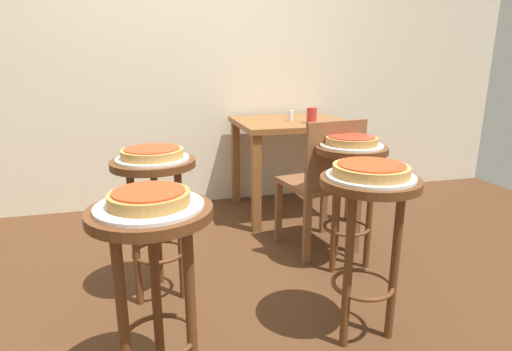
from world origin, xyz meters
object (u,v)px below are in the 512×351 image
(pizza_foreground, at_px, (149,197))
(serving_plate_middle, at_px, (371,176))
(serving_plate_foreground, at_px, (150,206))
(pizza_leftside, at_px, (152,153))
(cup_near_edge, at_px, (312,115))
(wooden_chair, at_px, (324,181))
(stool_middle, at_px, (367,220))
(condiment_shaker, at_px, (291,115))
(serving_plate_rear, at_px, (351,145))
(dining_table, at_px, (291,136))
(stool_foreground, at_px, (154,260))
(stool_rear, at_px, (349,178))
(serving_plate_leftside, at_px, (153,159))
(stool_leftside, at_px, (155,196))
(pizza_rear, at_px, (352,140))
(pizza_middle, at_px, (371,170))

(pizza_foreground, xyz_separation_m, serving_plate_middle, (0.87, 0.13, -0.03))
(serving_plate_foreground, relative_size, pizza_leftside, 1.18)
(cup_near_edge, height_order, wooden_chair, cup_near_edge)
(stool_middle, bearing_deg, cup_near_edge, 77.03)
(serving_plate_foreground, relative_size, condiment_shaker, 4.52)
(stool_middle, relative_size, pizza_leftside, 2.44)
(serving_plate_rear, relative_size, dining_table, 0.41)
(pizza_leftside, bearing_deg, pizza_foreground, -92.33)
(serving_plate_rear, height_order, condiment_shaker, condiment_shaker)
(stool_foreground, bearing_deg, cup_near_edge, 51.95)
(stool_rear, bearing_deg, serving_plate_foreground, -146.20)
(stool_foreground, relative_size, pizza_leftside, 2.44)
(serving_plate_middle, distance_m, serving_plate_leftside, 1.01)
(stool_leftside, distance_m, pizza_rear, 1.10)
(pizza_foreground, relative_size, cup_near_edge, 2.29)
(stool_foreground, xyz_separation_m, condiment_shaker, (1.08, 1.69, 0.24))
(serving_plate_middle, distance_m, wooden_chair, 0.88)
(pizza_foreground, xyz_separation_m, serving_plate_rear, (1.10, 0.74, -0.03))
(serving_plate_leftside, xyz_separation_m, dining_table, (1.07, 1.01, -0.11))
(dining_table, height_order, cup_near_edge, cup_near_edge)
(serving_plate_rear, distance_m, pizza_rear, 0.03)
(pizza_middle, relative_size, cup_near_edge, 2.69)
(serving_plate_rear, xyz_separation_m, dining_table, (-0.01, 0.96, -0.11))
(pizza_leftside, height_order, cup_near_edge, cup_near_edge)
(stool_leftside, xyz_separation_m, condiment_shaker, (1.06, 1.00, 0.24))
(serving_plate_foreground, height_order, wooden_chair, wooden_chair)
(serving_plate_leftside, xyz_separation_m, stool_rear, (1.07, 0.05, -0.19))
(stool_middle, relative_size, stool_leftside, 1.00)
(serving_plate_leftside, bearing_deg, serving_plate_middle, -33.58)
(pizza_middle, bearing_deg, stool_middle, 26.57)
(stool_leftside, height_order, stool_rear, same)
(condiment_shaker, distance_m, wooden_chair, 0.80)
(pizza_rear, relative_size, cup_near_edge, 2.52)
(pizza_foreground, relative_size, wooden_chair, 0.31)
(pizza_leftside, distance_m, pizza_rear, 1.07)
(stool_foreground, relative_size, pizza_rear, 2.52)
(dining_table, bearing_deg, serving_plate_leftside, -136.61)
(stool_foreground, bearing_deg, wooden_chair, 42.36)
(pizza_rear, distance_m, condiment_shaker, 0.95)
(dining_table, height_order, wooden_chair, wooden_chair)
(stool_middle, height_order, pizza_middle, pizza_middle)
(pizza_middle, bearing_deg, pizza_foreground, -171.32)
(stool_rear, bearing_deg, cup_near_edge, 83.73)
(stool_rear, relative_size, wooden_chair, 0.85)
(pizza_foreground, distance_m, condiment_shaker, 2.00)
(stool_middle, relative_size, condiment_shaker, 9.36)
(stool_rear, xyz_separation_m, pizza_rear, (0.00, -0.00, 0.22))
(pizza_foreground, bearing_deg, wooden_chair, 42.36)
(serving_plate_rear, relative_size, pizza_rear, 1.22)
(condiment_shaker, bearing_deg, serving_plate_middle, -97.97)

